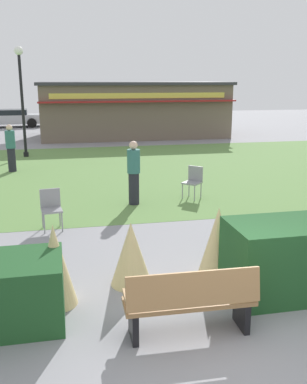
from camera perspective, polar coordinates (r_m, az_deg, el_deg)
ground_plane at (r=5.85m, az=11.40°, el=-19.43°), size 80.00×80.00×0.00m
lawn_patch at (r=15.93m, az=-4.21°, el=2.72°), size 36.00×12.00×0.01m
park_bench at (r=5.79m, az=4.83°, el=-14.00°), size 1.71×0.56×0.95m
ornamental_grass_behind_left at (r=7.10m, az=-2.93°, el=-8.00°), size 0.67×0.67×1.05m
ornamental_grass_behind_right at (r=7.41m, az=8.37°, el=-6.47°), size 0.67×0.67×1.21m
ornamental_grass_behind_center at (r=6.61m, az=-12.70°, el=-9.26°), size 0.62×0.62×1.23m
lamppost_far at (r=19.46m, az=-16.80°, el=12.69°), size 0.36×0.36×4.54m
food_kiosk at (r=25.84m, az=-2.68°, el=10.71°), size 10.66×5.16×3.08m
cafe_chair_west at (r=12.25m, az=5.22°, el=1.63°), size 0.62×0.62×0.89m
cafe_chair_east at (r=9.93m, az=-13.18°, el=-1.75°), size 0.49×0.49×0.89m
person_strolling at (r=16.52m, az=-18.05°, el=5.49°), size 0.34×0.34×1.69m
person_standing at (r=11.51m, az=-2.59°, el=2.55°), size 0.34×0.34×1.69m
parked_car_west_slot at (r=32.44m, az=-17.94°, el=9.19°), size 4.28×2.20×1.20m
parked_car_center_slot at (r=32.31m, az=-9.08°, el=9.68°), size 4.36×2.37×1.20m
parked_car_east_slot at (r=32.88m, az=-0.72°, el=9.94°), size 4.24×2.14×1.20m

